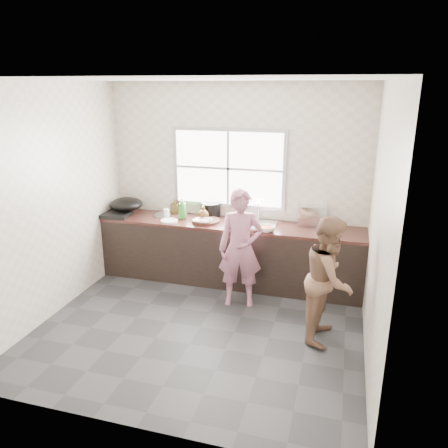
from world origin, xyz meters
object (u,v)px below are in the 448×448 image
(bottle_green, at_px, (182,208))
(pot_lid_right, at_px, (163,216))
(person_side, at_px, (329,279))
(dish_rack, at_px, (311,215))
(pot_lid_left, at_px, (163,214))
(woman, at_px, (240,252))
(black_pot, at_px, (211,210))
(bowl_held, at_px, (254,228))
(glass_jar, at_px, (166,213))
(bowl_crabs, at_px, (266,229))
(plate_food, at_px, (169,221))
(cutting_board, at_px, (206,221))
(bottle_brown_tall, at_px, (175,207))
(bottle_brown_short, at_px, (203,213))
(burner, at_px, (116,214))
(bowl_mince, at_px, (203,221))
(wok, at_px, (126,204))

(bottle_green, bearing_deg, pot_lid_right, 173.82)
(person_side, height_order, dish_rack, person_side)
(dish_rack, distance_m, pot_lid_left, 2.11)
(woman, height_order, black_pot, woman)
(bowl_held, xyz_separation_m, glass_jar, (-1.33, 0.26, 0.02))
(pot_lid_right, bearing_deg, bowl_crabs, -9.55)
(woman, xyz_separation_m, plate_food, (-1.12, 0.44, 0.18))
(cutting_board, xyz_separation_m, bowl_crabs, (0.86, -0.15, 0.01))
(cutting_board, relative_size, black_pot, 1.37)
(bowl_held, xyz_separation_m, bottle_brown_tall, (-1.27, 0.44, 0.07))
(bottle_brown_short, height_order, burner, bottle_brown_short)
(bowl_held, relative_size, pot_lid_left, 0.91)
(bowl_held, bearing_deg, bottle_brown_short, 161.70)
(bowl_mince, bearing_deg, cutting_board, 78.45)
(plate_food, xyz_separation_m, bottle_green, (0.13, 0.17, 0.14))
(bowl_mince, distance_m, glass_jar, 0.63)
(cutting_board, relative_size, bottle_green, 1.23)
(cutting_board, bearing_deg, bowl_mince, -101.55)
(cutting_board, distance_m, plate_food, 0.50)
(woman, height_order, dish_rack, woman)
(woman, relative_size, burner, 3.62)
(glass_jar, bearing_deg, cutting_board, -9.81)
(bowl_mince, height_order, bowl_crabs, bowl_mince)
(black_pot, distance_m, bottle_brown_tall, 0.55)
(bottle_brown_tall, xyz_separation_m, dish_rack, (1.95, -0.00, 0.04))
(burner, height_order, wok, wok)
(bottle_green, distance_m, pot_lid_right, 0.35)
(woman, height_order, pot_lid_left, woman)
(bottle_brown_short, bearing_deg, cutting_board, -57.40)
(glass_jar, xyz_separation_m, dish_rack, (2.01, 0.18, 0.08))
(cutting_board, distance_m, pot_lid_right, 0.69)
(bowl_mince, height_order, bottle_green, bottle_green)
(bowl_mince, xyz_separation_m, bowl_held, (0.72, -0.08, 0.00))
(pot_lid_right, bearing_deg, glass_jar, -4.01)
(woman, xyz_separation_m, bottle_brown_short, (-0.69, 0.65, 0.26))
(bottle_brown_short, xyz_separation_m, glass_jar, (-0.55, -0.00, -0.04))
(person_side, xyz_separation_m, dish_rack, (-0.32, 1.32, 0.31))
(bottle_brown_tall, bearing_deg, dish_rack, -0.06)
(woman, bearing_deg, bottle_green, 137.23)
(woman, distance_m, plate_food, 1.21)
(woman, height_order, pot_lid_right, woman)
(bowl_held, distance_m, black_pot, 0.85)
(person_side, height_order, pot_lid_right, person_side)
(bowl_crabs, bearing_deg, wok, 174.00)
(wok, height_order, pot_lid_right, wok)
(person_side, height_order, bowl_mince, person_side)
(bowl_held, xyz_separation_m, plate_food, (-1.20, 0.05, -0.02))
(bowl_crabs, bearing_deg, pot_lid_right, 170.45)
(cutting_board, distance_m, bowl_crabs, 0.88)
(bottle_green, height_order, glass_jar, bottle_green)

